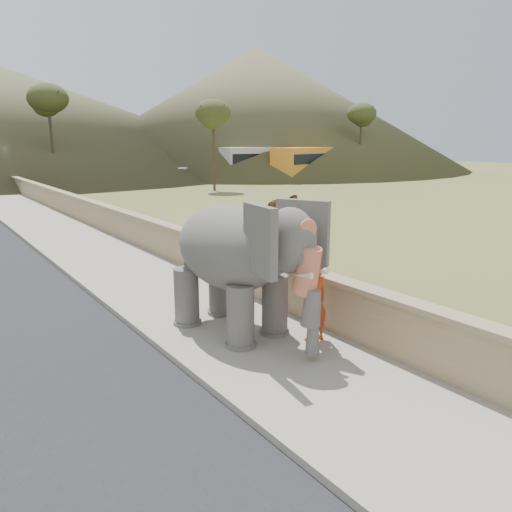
{
  "coord_description": "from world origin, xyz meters",
  "views": [
    {
      "loc": [
        -4.86,
        -6.31,
        3.76
      ],
      "look_at": [
        0.2,
        0.95,
        1.7
      ],
      "focal_mm": 35.0,
      "sensor_mm": 36.0,
      "label": 1
    }
  ],
  "objects": [
    {
      "name": "bus_orange",
      "position": [
        28.14,
        31.1,
        1.55
      ],
      "size": [
        11.26,
        5.47,
        3.1
      ],
      "primitive_type": "cube",
      "rotation": [
        0.0,
        0.0,
        1.85
      ],
      "color": "orange",
      "rests_on": "ground"
    },
    {
      "name": "parapet",
      "position": [
        1.65,
        10.0,
        0.55
      ],
      "size": [
        0.3,
        120.0,
        1.1
      ],
      "primitive_type": "cube",
      "color": "tan",
      "rests_on": "ground"
    },
    {
      "name": "elephant_and_man",
      "position": [
        0.02,
        1.54,
        1.42
      ],
      "size": [
        2.39,
        3.77,
        2.56
      ],
      "color": "#67635D",
      "rests_on": "ground"
    },
    {
      "name": "ground",
      "position": [
        0.0,
        0.0,
        0.0
      ],
      "size": [
        160.0,
        160.0,
        0.0
      ],
      "primitive_type": "plane",
      "color": "olive",
      "rests_on": "ground"
    },
    {
      "name": "bus_white",
      "position": [
        25.22,
        33.59,
        1.55
      ],
      "size": [
        11.2,
        3.6,
        3.1
      ],
      "primitive_type": "cube",
      "rotation": [
        0.0,
        0.0,
        1.47
      ],
      "color": "silver",
      "rests_on": "ground"
    },
    {
      "name": "distant_car",
      "position": [
        16.57,
        35.86,
        0.72
      ],
      "size": [
        4.26,
        1.8,
        1.44
      ],
      "primitive_type": "imported",
      "rotation": [
        0.0,
        0.0,
        1.59
      ],
      "color": "silver",
      "rests_on": "ground"
    },
    {
      "name": "hill_right",
      "position": [
        36.0,
        52.0,
        8.0
      ],
      "size": [
        56.0,
        56.0,
        16.0
      ],
      "primitive_type": "cone",
      "color": "brown",
      "rests_on": "ground"
    },
    {
      "name": "cow",
      "position": [
        9.41,
        12.11,
        0.67
      ],
      "size": [
        1.65,
        1.61,
        1.34
      ],
      "primitive_type": "imported",
      "rotation": [
        0.0,
        0.0,
        0.82
      ],
      "color": "brown",
      "rests_on": "ground"
    },
    {
      "name": "walkway",
      "position": [
        0.0,
        10.0,
        0.07
      ],
      "size": [
        3.0,
        120.0,
        0.15
      ],
      "primitive_type": "cube",
      "color": "#9E9687",
      "rests_on": "ground"
    }
  ]
}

